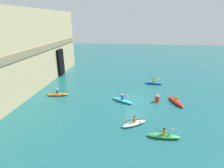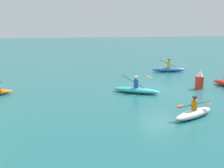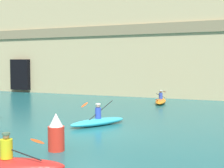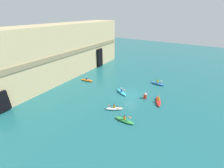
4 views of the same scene
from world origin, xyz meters
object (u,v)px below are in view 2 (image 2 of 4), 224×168
at_px(kayak_white, 194,113).
at_px(kayak_cyan, 136,90).
at_px(kayak_blue, 169,69).
at_px(marker_buoy, 199,80).

xyz_separation_m(kayak_white, kayak_cyan, (5.58, 1.67, -0.02)).
relative_size(kayak_blue, kayak_white, 1.17).
bearing_deg(kayak_blue, marker_buoy, -85.08).
height_order(kayak_blue, kayak_cyan, kayak_cyan).
xyz_separation_m(kayak_cyan, marker_buoy, (0.56, -4.73, 0.42)).
bearing_deg(kayak_white, kayak_cyan, -105.67).
bearing_deg(kayak_cyan, kayak_white, 136.86).
xyz_separation_m(kayak_blue, kayak_white, (-13.27, 3.28, -0.02)).
bearing_deg(kayak_white, kayak_blue, -136.23).
xyz_separation_m(kayak_white, marker_buoy, (6.15, -3.05, 0.40)).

